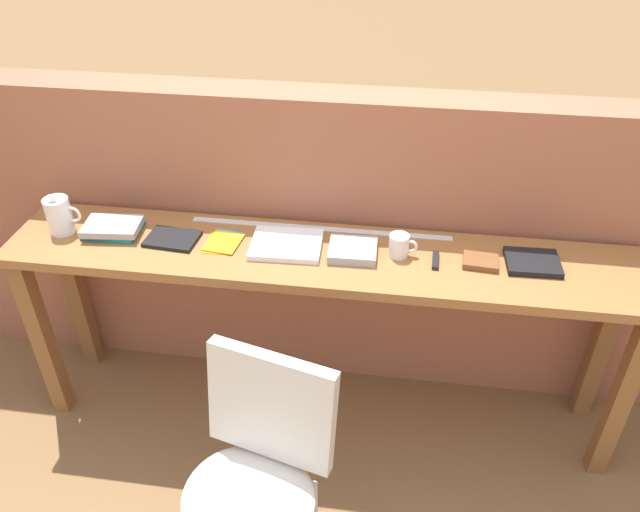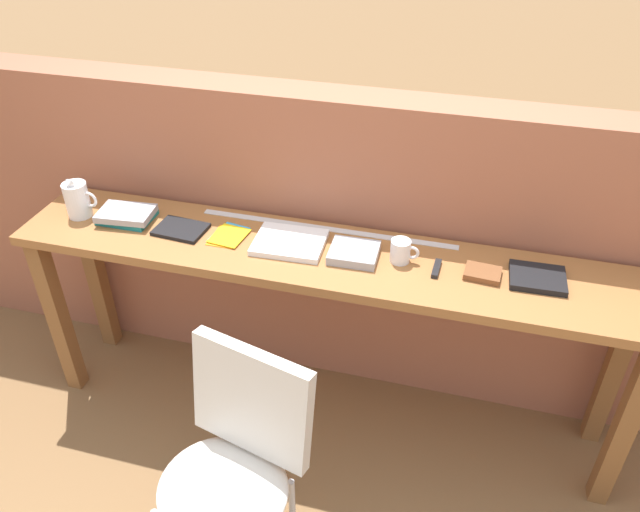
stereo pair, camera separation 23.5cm
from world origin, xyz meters
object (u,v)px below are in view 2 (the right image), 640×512
at_px(chair_white_moulded, 233,459).
at_px(multitool_folded, 436,269).
at_px(magazine_cycling, 181,229).
at_px(mug, 401,251).
at_px(pitcher_white, 78,199).
at_px(book_repair_rightmost, 537,278).
at_px(book_stack_leftmost, 126,215).
at_px(book_open_centre, 290,242).
at_px(pamphlet_pile_colourful, 228,235).
at_px(leather_journal_brown, 483,273).

height_order(chair_white_moulded, multitool_folded, multitool_folded).
xyz_separation_m(magazine_cycling, mug, (0.90, 0.02, 0.04)).
distance_m(chair_white_moulded, mug, 0.95).
xyz_separation_m(pitcher_white, mug, (1.36, 0.02, -0.03)).
bearing_deg(chair_white_moulded, book_repair_rightmost, 40.37).
distance_m(chair_white_moulded, book_repair_rightmost, 1.24).
relative_size(book_stack_leftmost, book_open_centre, 0.86).
bearing_deg(magazine_cycling, mug, 6.04).
bearing_deg(book_stack_leftmost, magazine_cycling, -4.19).
distance_m(book_stack_leftmost, magazine_cycling, 0.25).
height_order(pitcher_white, pamphlet_pile_colourful, pitcher_white).
bearing_deg(book_repair_rightmost, magazine_cycling, 179.59).
bearing_deg(mug, chair_white_moulded, -118.03).
bearing_deg(pitcher_white, leather_journal_brown, 0.19).
bearing_deg(multitool_folded, book_stack_leftmost, 179.11).
distance_m(mug, book_repair_rightmost, 0.50).
distance_m(multitool_folded, leather_journal_brown, 0.17).
xyz_separation_m(pamphlet_pile_colourful, book_repair_rightmost, (1.19, 0.02, 0.01)).
height_order(book_open_centre, leather_journal_brown, same).
relative_size(chair_white_moulded, magazine_cycling, 4.44).
distance_m(book_open_centre, multitool_folded, 0.58).
xyz_separation_m(chair_white_moulded, book_repair_rightmost, (0.91, 0.77, 0.37)).
distance_m(leather_journal_brown, book_repair_rightmost, 0.20).
xyz_separation_m(pamphlet_pile_colourful, mug, (0.70, 0.01, 0.04)).
bearing_deg(book_repair_rightmost, chair_white_moulded, -141.30).
relative_size(chair_white_moulded, pitcher_white, 4.85).
height_order(mug, book_repair_rightmost, mug).
bearing_deg(book_repair_rightmost, book_open_centre, 179.11).
relative_size(magazine_cycling, book_repair_rightmost, 1.01).
relative_size(pitcher_white, book_stack_leftmost, 0.78).
bearing_deg(book_open_centre, book_stack_leftmost, 177.71).
height_order(leather_journal_brown, book_repair_rightmost, same).
xyz_separation_m(chair_white_moulded, magazine_cycling, (-0.49, 0.74, 0.36)).
relative_size(pitcher_white, pamphlet_pile_colourful, 1.03).
bearing_deg(leather_journal_brown, pitcher_white, -175.22).
xyz_separation_m(pitcher_white, leather_journal_brown, (1.66, 0.01, -0.07)).
bearing_deg(magazine_cycling, chair_white_moulded, -51.95).
xyz_separation_m(book_stack_leftmost, book_repair_rightmost, (1.65, 0.01, -0.01)).
distance_m(magazine_cycling, multitool_folded, 1.04).
distance_m(magazine_cycling, book_repair_rightmost, 1.40).
bearing_deg(pamphlet_pile_colourful, book_repair_rightmost, 0.89).
distance_m(magazine_cycling, mug, 0.90).
distance_m(book_stack_leftmost, mug, 1.15).
xyz_separation_m(book_open_centre, leather_journal_brown, (0.74, -0.01, 0.00)).
distance_m(book_stack_leftmost, multitool_folded, 1.29).
height_order(chair_white_moulded, book_open_centre, book_open_centre).
relative_size(book_stack_leftmost, leather_journal_brown, 1.81).
relative_size(magazine_cycling, mug, 1.82).
xyz_separation_m(pitcher_white, book_open_centre, (0.92, 0.02, -0.07)).
distance_m(pitcher_white, multitool_folded, 1.50).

